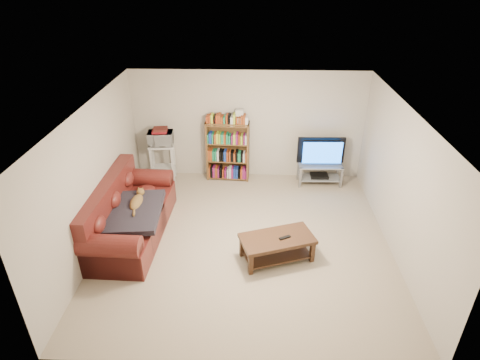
{
  "coord_description": "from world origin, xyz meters",
  "views": [
    {
      "loc": [
        0.13,
        -5.69,
        4.35
      ],
      "look_at": [
        -0.1,
        0.4,
        1.0
      ],
      "focal_mm": 30.0,
      "sensor_mm": 36.0,
      "label": 1
    }
  ],
  "objects_px": {
    "sofa": "(127,218)",
    "bookshelf": "(228,150)",
    "tv_stand": "(320,170)",
    "coffee_table": "(277,244)"
  },
  "relations": [
    {
      "from": "sofa",
      "to": "tv_stand",
      "type": "xyz_separation_m",
      "value": [
        3.68,
        2.01,
        -0.03
      ]
    },
    {
      "from": "sofa",
      "to": "tv_stand",
      "type": "bearing_deg",
      "value": 30.46
    },
    {
      "from": "sofa",
      "to": "bookshelf",
      "type": "distance_m",
      "value": 2.76
    },
    {
      "from": "tv_stand",
      "to": "bookshelf",
      "type": "distance_m",
      "value": 2.06
    },
    {
      "from": "sofa",
      "to": "coffee_table",
      "type": "bearing_deg",
      "value": -10.63
    },
    {
      "from": "coffee_table",
      "to": "tv_stand",
      "type": "height_order",
      "value": "tv_stand"
    },
    {
      "from": "sofa",
      "to": "coffee_table",
      "type": "relative_size",
      "value": 1.87
    },
    {
      "from": "sofa",
      "to": "coffee_table",
      "type": "distance_m",
      "value": 2.7
    },
    {
      "from": "sofa",
      "to": "coffee_table",
      "type": "xyz_separation_m",
      "value": [
        2.63,
        -0.58,
        -0.05
      ]
    },
    {
      "from": "sofa",
      "to": "bookshelf",
      "type": "height_order",
      "value": "bookshelf"
    }
  ]
}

